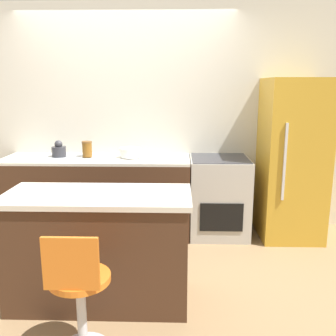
% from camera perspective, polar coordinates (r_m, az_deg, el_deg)
% --- Properties ---
extents(ground_plane, '(14.00, 14.00, 0.00)m').
position_cam_1_polar(ground_plane, '(4.16, -7.09, -11.41)').
color(ground_plane, '#8E704C').
extents(wall_back, '(8.00, 0.06, 2.60)m').
position_cam_1_polar(wall_back, '(4.50, -6.21, 7.61)').
color(wall_back, beige).
rests_on(wall_back, ground_plane).
extents(back_counter, '(2.10, 0.64, 0.89)m').
position_cam_1_polar(back_counter, '(4.38, -10.67, -4.14)').
color(back_counter, '#422819').
rests_on(back_counter, ground_plane).
extents(kitchen_island, '(1.42, 0.62, 0.88)m').
position_cam_1_polar(kitchen_island, '(3.02, -10.42, -11.85)').
color(kitchen_island, '#422819').
rests_on(kitchen_island, ground_plane).
extents(oven_range, '(0.65, 0.65, 0.89)m').
position_cam_1_polar(oven_range, '(4.30, 7.74, -4.30)').
color(oven_range, '#B7B2A8').
rests_on(oven_range, ground_plane).
extents(refrigerator, '(0.65, 0.71, 1.75)m').
position_cam_1_polar(refrigerator, '(4.33, 18.34, 1.20)').
color(refrigerator, gold).
rests_on(refrigerator, ground_plane).
extents(stool_chair, '(0.38, 0.38, 0.86)m').
position_cam_1_polar(stool_chair, '(2.48, -13.35, -18.72)').
color(stool_chair, '#B7B7BC').
rests_on(stool_chair, ground_plane).
extents(kettle, '(0.16, 0.16, 0.19)m').
position_cam_1_polar(kettle, '(4.39, -16.30, 2.62)').
color(kettle, '#333338').
rests_on(kettle, back_counter).
extents(mixing_bowl, '(0.24, 0.24, 0.10)m').
position_cam_1_polar(mixing_bowl, '(4.21, -5.71, 2.38)').
color(mixing_bowl, white).
rests_on(mixing_bowl, back_counter).
extents(canister_jar, '(0.11, 0.11, 0.17)m').
position_cam_1_polar(canister_jar, '(4.30, -12.22, 2.84)').
color(canister_jar, brown).
rests_on(canister_jar, back_counter).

